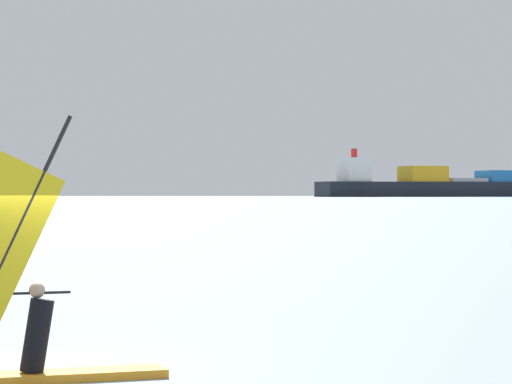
% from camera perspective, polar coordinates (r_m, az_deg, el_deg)
% --- Properties ---
extents(ground_plane, '(4000.00, 4000.00, 0.00)m').
position_cam_1_polar(ground_plane, '(17.31, -10.82, -8.46)').
color(ground_plane, gray).
extents(windsurfer, '(4.02, 1.60, 3.79)m').
position_cam_1_polar(windsurfer, '(16.40, -11.40, -5.95)').
color(windsurfer, orange).
rests_on(windsurfer, ground_plane).
extents(cargo_ship, '(186.60, 82.88, 31.34)m').
position_cam_1_polar(cargo_ship, '(807.79, 9.13, 0.33)').
color(cargo_ship, black).
rests_on(cargo_ship, ground_plane).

